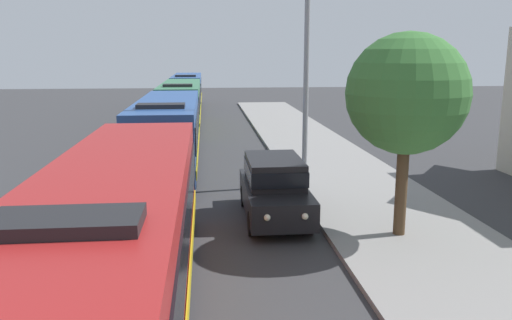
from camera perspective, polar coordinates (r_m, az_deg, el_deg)
bus_lead at (r=10.02m, az=-14.82°, el=-8.19°), size 2.58×11.57×3.21m
bus_second_in_line at (r=22.95m, az=-9.65°, el=3.19°), size 2.58×11.37×3.21m
bus_middle at (r=35.51m, az=-8.28°, el=6.21°), size 2.58×12.34×3.21m
bus_fourth_in_line at (r=48.65m, az=-7.60°, el=7.70°), size 2.58×12.06×3.21m
white_suv at (r=15.87m, az=2.04°, el=-2.89°), size 1.86×4.67×1.90m
streetlamp_mid at (r=19.52m, az=5.62°, el=11.63°), size 5.21×0.28×7.99m
roadside_tree at (r=14.12m, az=16.35°, el=6.98°), size 3.20×3.20×5.45m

